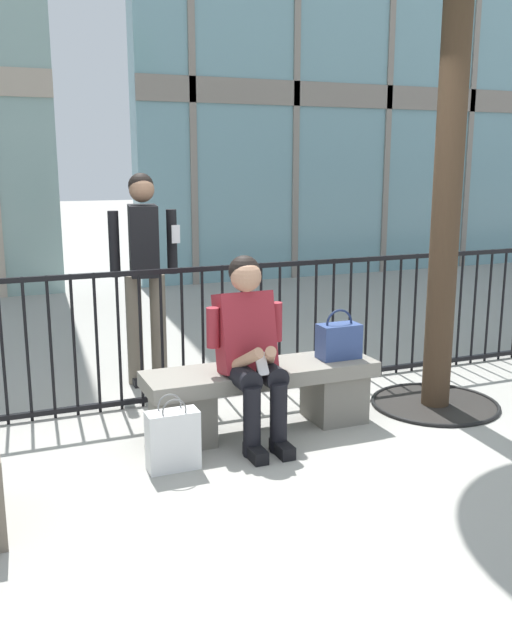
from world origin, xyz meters
TOP-DOWN VIEW (x-y plane):
  - ground_plane at (0.00, 0.00)m, footprint 60.00×60.00m
  - stone_bench at (0.00, 0.00)m, footprint 1.60×0.44m
  - seated_person_with_phone at (-0.14, -0.13)m, footprint 0.52×0.66m
  - handbag_on_bench at (0.58, -0.01)m, footprint 0.29×0.17m
  - shopping_bag at (-0.73, -0.37)m, footprint 0.31×0.14m
  - bystander_at_railing at (-0.46, 1.36)m, footprint 0.55×0.41m
  - plaza_railing at (0.00, 0.77)m, footprint 8.02×0.04m

SIDE VIEW (x-z plane):
  - ground_plane at x=0.00m, z-range 0.00..0.00m
  - shopping_bag at x=-0.73m, z-range -0.04..0.41m
  - stone_bench at x=0.00m, z-range 0.05..0.50m
  - plaza_railing at x=0.00m, z-range 0.01..1.04m
  - handbag_on_bench at x=0.58m, z-range 0.40..0.75m
  - seated_person_with_phone at x=-0.14m, z-range 0.04..1.26m
  - bystander_at_railing at x=-0.46m, z-range 0.15..1.86m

